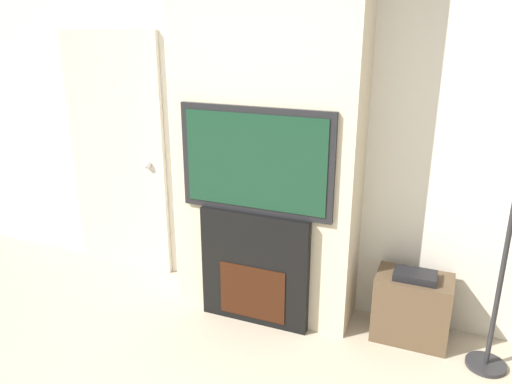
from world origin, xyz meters
TOP-DOWN VIEW (x-y plane):
  - wall_back at (0.00, 2.03)m, footprint 6.00×0.06m
  - chimney_breast at (0.00, 1.80)m, footprint 1.29×0.39m
  - fireplace at (0.00, 1.60)m, footprint 0.79×0.15m
  - television at (0.00, 1.60)m, footprint 1.06×0.07m
  - media_stand at (1.05, 1.79)m, footprint 0.49×0.31m
  - entry_door at (-1.40, 1.97)m, footprint 0.92×0.09m

SIDE VIEW (x-z plane):
  - media_stand at x=1.05m, z-range -0.02..0.50m
  - fireplace at x=0.00m, z-range 0.00..0.83m
  - entry_door at x=-1.40m, z-range 0.00..2.00m
  - television at x=0.00m, z-range 0.83..1.55m
  - wall_back at x=0.00m, z-range 0.00..2.70m
  - chimney_breast at x=0.00m, z-range 0.00..2.70m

